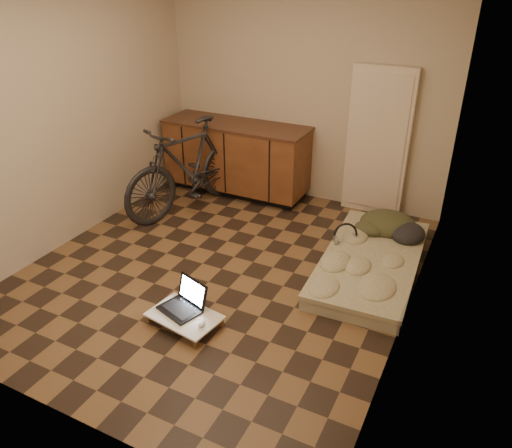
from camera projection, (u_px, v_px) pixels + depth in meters
The scene contains 10 objects.
room_shell at pixel (217, 141), 4.27m from camera, with size 3.50×4.00×2.60m.
cabinets at pixel (237, 158), 6.31m from camera, with size 1.84×0.62×0.91m.
appliance_panel at pixel (378, 143), 5.64m from camera, with size 0.70×0.10×1.70m, color beige.
bicycle at pixel (188, 162), 5.79m from camera, with size 0.54×1.85×1.20m, color black.
futon at pixel (371, 262), 4.84m from camera, with size 0.96×1.85×0.16m.
clothing_pile at pixel (394, 220), 5.20m from camera, with size 0.63×0.52×0.25m, color #363921, non-canonical shape.
headphones at pixel (346, 234), 5.01m from camera, with size 0.27×0.25×0.18m, color black, non-canonical shape.
lap_desk at pixel (185, 316), 4.09m from camera, with size 0.63×0.46×0.10m.
laptop at pixel (184, 303), 4.15m from camera, with size 0.41×0.39×0.23m.
mouse at pixel (202, 324), 3.97m from camera, with size 0.05×0.09×0.03m, color white.
Camera 1 is at (2.14, -3.53, 2.67)m, focal length 35.00 mm.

